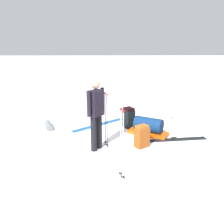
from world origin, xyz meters
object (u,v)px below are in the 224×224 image
object	(u,v)px
backpack_bright	(142,136)
backpack_large_dark	(129,118)
ski_poles_planted_near	(106,117)
ski_poles_planted_far	(122,141)
skier_standing	(96,111)
ski_pair_far	(175,139)
sleeping_mat_rolled	(48,126)
gear_sled	(148,127)
ski_pair_near	(99,125)
thermos_bottle	(170,115)

from	to	relation	value
backpack_bright	backpack_large_dark	bearing A→B (deg)	-171.57
backpack_large_dark	ski_poles_planted_near	distance (m)	1.54
ski_poles_planted_near	ski_poles_planted_far	xyz separation A→B (m)	(1.45, 0.30, 0.01)
skier_standing	backpack_bright	world-z (taller)	skier_standing
ski_pair_far	sleeping_mat_rolled	size ratio (longest dim) A/B	3.17
ski_poles_planted_far	gear_sled	distance (m)	2.41
backpack_large_dark	sleeping_mat_rolled	distance (m)	2.42
ski_pair_near	sleeping_mat_rolled	xyz separation A→B (m)	(0.26, -1.49, 0.08)
ski_pair_far	thermos_bottle	distance (m)	1.77
ski_pair_far	backpack_large_dark	world-z (taller)	backpack_large_dark
ski_pair_near	gear_sled	distance (m)	1.63
skier_standing	backpack_large_dark	size ratio (longest dim) A/B	2.75
ski_poles_planted_far	thermos_bottle	distance (m)	4.01
ski_poles_planted_near	backpack_bright	bearing A→B (deg)	85.29
backpack_bright	ski_pair_far	bearing A→B (deg)	113.16
ski_pair_near	ski_pair_far	size ratio (longest dim) A/B	0.89
thermos_bottle	ski_pair_near	bearing A→B (deg)	-76.84
ski_pair_far	gear_sled	world-z (taller)	gear_sled
ski_pair_far	thermos_bottle	xyz separation A→B (m)	(-1.74, 0.31, 0.12)
ski_pair_near	thermos_bottle	bearing A→B (deg)	103.16
ski_pair_near	sleeping_mat_rolled	distance (m)	1.51
sleeping_mat_rolled	skier_standing	bearing A→B (deg)	46.33
sleeping_mat_rolled	ski_poles_planted_far	bearing A→B (deg)	37.00
ski_pair_far	ski_poles_planted_far	xyz separation A→B (m)	(1.78, -1.51, 0.75)
skier_standing	ski_pair_far	world-z (taller)	skier_standing
ski_pair_near	backpack_large_dark	world-z (taller)	backpack_large_dark
gear_sled	thermos_bottle	xyz separation A→B (m)	(-1.34, 0.95, -0.09)
gear_sled	ski_poles_planted_far	bearing A→B (deg)	-21.75
sleeping_mat_rolled	thermos_bottle	bearing A→B (deg)	101.88
ski_pair_near	sleeping_mat_rolled	size ratio (longest dim) A/B	2.82
ski_pair_near	ski_poles_planted_near	xyz separation A→B (m)	(1.51, 0.25, 0.73)
backpack_large_dark	sleeping_mat_rolled	xyz separation A→B (m)	(0.05, -2.41, -0.21)
ski_pair_near	skier_standing	bearing A→B (deg)	0.71
backpack_bright	ski_poles_planted_near	size ratio (longest dim) A/B	0.41
ski_pair_near	ski_poles_planted_near	bearing A→B (deg)	9.40
ski_poles_planted_near	sleeping_mat_rolled	xyz separation A→B (m)	(-1.26, -1.74, -0.66)
skier_standing	backpack_bright	xyz separation A→B (m)	(-0.11, 1.10, -0.68)
backpack_bright	gear_sled	bearing A→B (deg)	159.80
ski_pair_far	ski_poles_planted_near	size ratio (longest dim) A/B	1.29
backpack_large_dark	backpack_bright	distance (m)	1.40
sleeping_mat_rolled	thermos_bottle	world-z (taller)	thermos_bottle
backpack_bright	sleeping_mat_rolled	xyz separation A→B (m)	(-1.33, -2.61, -0.18)
backpack_large_dark	thermos_bottle	size ratio (longest dim) A/B	2.38
skier_standing	ski_pair_near	world-z (taller)	skier_standing
ski_pair_far	gear_sled	bearing A→B (deg)	-122.36
ski_pair_far	gear_sled	xyz separation A→B (m)	(-0.41, -0.64, 0.21)
ski_poles_planted_far	ski_pair_near	bearing A→B (deg)	-169.51
backpack_bright	ski_poles_planted_near	world-z (taller)	ski_poles_planted_near
backpack_large_dark	thermos_bottle	world-z (taller)	backpack_large_dark
ski_poles_planted_far	sleeping_mat_rolled	size ratio (longest dim) A/B	2.49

